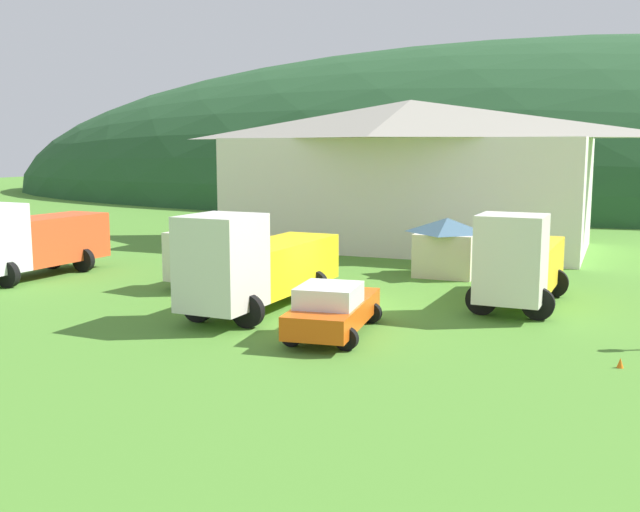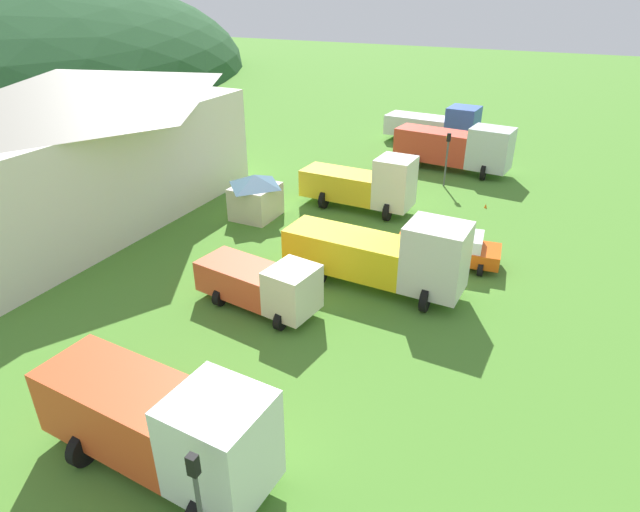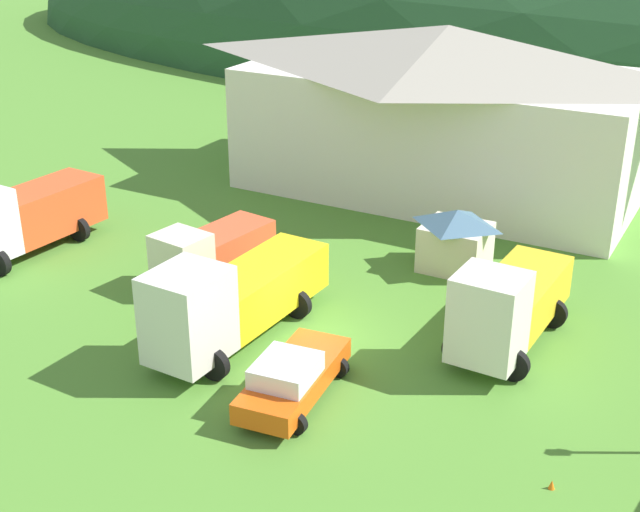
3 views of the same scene
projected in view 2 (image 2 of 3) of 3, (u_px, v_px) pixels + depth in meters
name	position (u px, v px, depth m)	size (l,w,h in m)	color
ground_plane	(375.00, 258.00, 27.33)	(200.00, 200.00, 0.00)	#4C842D
depot_building	(72.00, 145.00, 30.20)	(21.27, 11.24, 8.46)	white
play_shed_cream	(256.00, 195.00, 31.48)	(2.83, 2.54, 2.64)	beige
heavy_rig_white	(163.00, 423.00, 14.69)	(3.33, 7.40, 3.43)	white
light_truck_cream	(263.00, 284.00, 22.58)	(2.94, 5.71, 2.38)	beige
flatbed_truck_yellow	(387.00, 254.00, 23.85)	(3.22, 8.42, 3.62)	silver
heavy_rig_striped	(366.00, 184.00, 32.38)	(3.16, 7.04, 3.53)	silver
tow_truck_silver	(457.00, 147.00, 39.17)	(3.64, 8.65, 3.48)	silver
box_truck_blue	(438.00, 125.00, 45.88)	(3.70, 8.02, 3.35)	#3356AD
service_pickup_orange	(450.00, 248.00, 26.46)	(2.71, 5.24, 1.66)	#E35411
traffic_light_west	(198.00, 499.00, 11.98)	(0.20, 0.32, 3.58)	#4C4C51
traffic_light_east	(447.00, 154.00, 35.89)	(0.20, 0.32, 3.68)	#4C4C51
traffic_cone_near_pickup	(485.00, 208.00, 33.37)	(0.36, 0.36, 0.54)	orange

